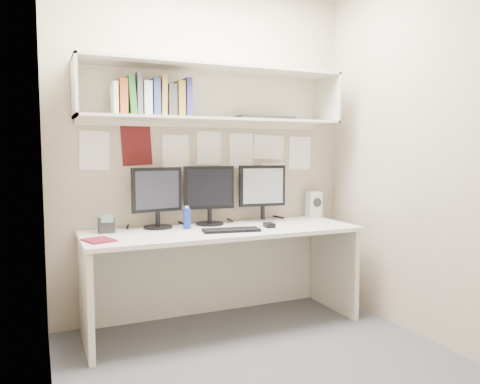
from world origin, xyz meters
name	(u,v)px	position (x,y,z in m)	size (l,w,h in m)	color
floor	(262,361)	(0.00, 0.00, 0.00)	(2.40, 2.00, 0.01)	#47474C
wall_back	(206,151)	(0.00, 1.00, 1.30)	(2.40, 0.02, 2.60)	tan
wall_front	(373,150)	(0.00, -1.00, 1.30)	(2.40, 0.02, 2.60)	tan
wall_left	(44,150)	(-1.20, 0.00, 1.30)	(0.02, 2.00, 2.60)	tan
wall_right	(416,151)	(1.20, 0.00, 1.30)	(0.02, 2.00, 2.60)	tan
desk	(223,277)	(0.00, 0.65, 0.37)	(2.00, 0.70, 0.73)	beige
overhead_hutch	(212,95)	(0.00, 0.86, 1.72)	(2.00, 0.38, 0.40)	beige
pinned_papers	(207,157)	(0.00, 0.99, 1.25)	(1.92, 0.01, 0.48)	white
monitor_left	(157,195)	(-0.43, 0.87, 0.98)	(0.38, 0.21, 0.45)	black
monitor_center	(209,193)	(-0.02, 0.87, 0.98)	(0.39, 0.21, 0.45)	black
monitor_right	(262,191)	(0.43, 0.87, 0.98)	(0.39, 0.21, 0.45)	#A5A5AA
keyboard	(231,230)	(0.01, 0.51, 0.74)	(0.40, 0.14, 0.02)	black
mouse	(269,225)	(0.34, 0.57, 0.75)	(0.07, 0.11, 0.03)	black
speaker	(314,204)	(0.94, 0.90, 0.84)	(0.12, 0.12, 0.22)	#B3B3AF
blue_bottle	(187,218)	(-0.24, 0.75, 0.81)	(0.05, 0.05, 0.17)	#152997
maroon_notebook	(99,240)	(-0.89, 0.52, 0.74)	(0.16, 0.20, 0.01)	maroon
desk_phone	(106,225)	(-0.81, 0.82, 0.78)	(0.11, 0.10, 0.13)	black
book_stack	(152,98)	(-0.47, 0.80, 1.67)	(0.55, 0.18, 0.29)	white
hutch_tray	(265,118)	(0.44, 0.84, 1.56)	(0.45, 0.17, 0.03)	black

